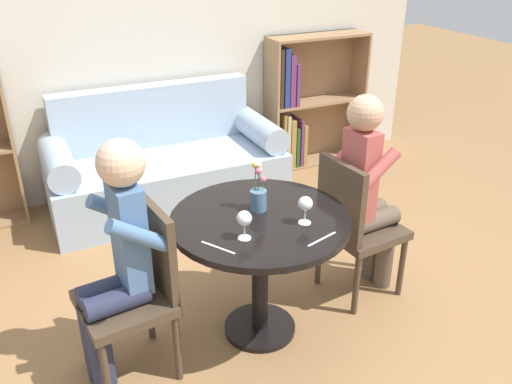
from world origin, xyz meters
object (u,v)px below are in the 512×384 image
couch (166,168)px  person_left (117,260)px  person_right (368,192)px  wine_glass_right (305,205)px  chair_right (354,223)px  bookshelf_right (302,107)px  chair_left (138,286)px  flower_vase (258,194)px  wine_glass_left (244,219)px

couch → person_left: size_ratio=1.46×
person_right → wine_glass_right: 0.64m
person_right → chair_right: bearing=93.8°
bookshelf_right → chair_left: (-2.05, -2.01, -0.06)m
couch → chair_right: bearing=-68.6°
couch → flower_vase: 1.74m
wine_glass_right → wine_glass_left: bearing=-178.9°
chair_left → flower_vase: bearing=89.2°
chair_left → person_left: 0.20m
couch → bookshelf_right: bookshelf_right is taller
couch → chair_right: couch is taller
bookshelf_right → flower_vase: (-1.37, -1.94, 0.26)m
couch → flower_vase: (0.03, -1.67, 0.51)m
chair_left → flower_vase: (0.68, 0.07, 0.32)m
chair_left → wine_glass_left: (0.49, -0.16, 0.33)m
person_right → wine_glass_right: bearing=107.7°
person_right → flower_vase: bearing=85.7°
person_left → wine_glass_right: (0.91, -0.14, 0.15)m
couch → bookshelf_right: bearing=10.9°
bookshelf_right → chair_left: size_ratio=1.33×
chair_right → person_right: person_right is taller
person_left → flower_vase: (0.76, 0.09, 0.14)m
couch → person_left: bearing=-112.8°
bookshelf_right → wine_glass_left: bookshelf_right is taller
couch → person_left: 1.94m
chair_left → chair_right: (1.30, 0.07, 0.00)m
wine_glass_left → person_right: bearing=15.6°
wine_glass_left → wine_glass_right: (0.33, 0.01, 0.00)m
person_right → wine_glass_left: person_right is taller
person_left → wine_glass_left: (0.58, -0.15, 0.15)m
chair_left → wine_glass_right: size_ratio=6.16×
chair_left → person_left: person_left is taller
bookshelf_right → chair_left: 2.87m
couch → person_right: person_right is taller
couch → person_left: (-0.74, -1.76, 0.37)m
person_left → person_right: person_right is taller
bookshelf_right → wine_glass_left: size_ratio=8.23×
couch → wine_glass_left: size_ratio=12.55×
person_left → wine_glass_right: size_ratio=8.59×
couch → chair_left: couch is taller
person_left → person_right: (1.48, 0.10, -0.01)m
wine_glass_right → person_left: bearing=171.2°
couch → chair_left: (-0.65, -1.74, 0.18)m
couch → chair_left: 1.87m
person_right → wine_glass_left: bearing=100.0°
couch → bookshelf_right: (1.40, 0.27, 0.25)m
bookshelf_right → flower_vase: 2.39m
wine_glass_left → wine_glass_right: bearing=1.1°
person_left → wine_glass_left: bearing=69.1°
bookshelf_right → wine_glass_right: bearing=-119.5°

